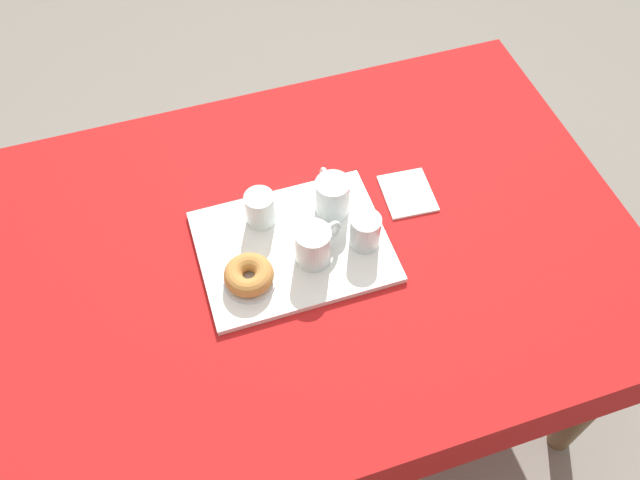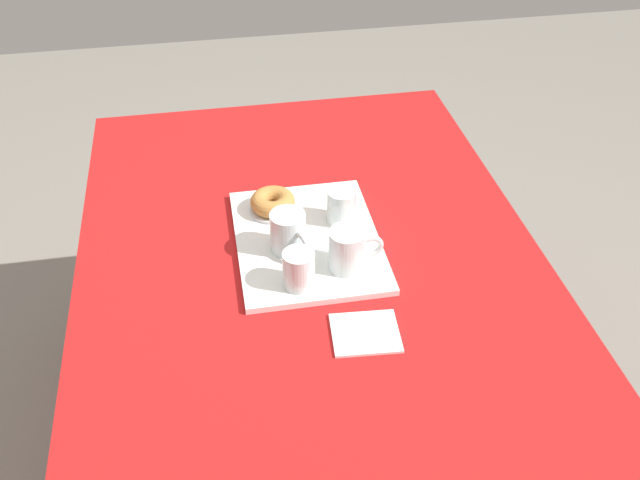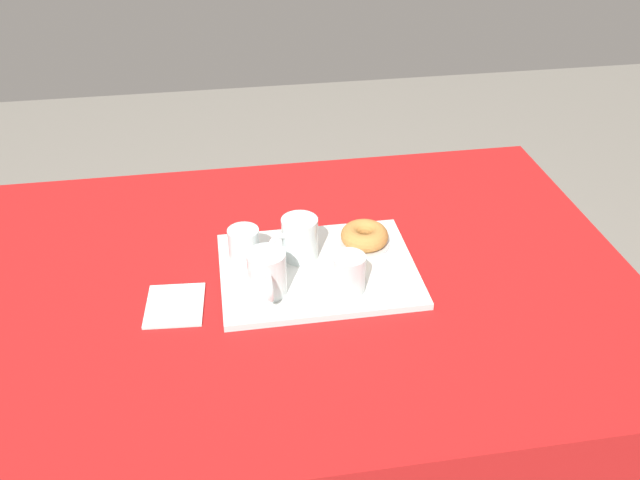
{
  "view_description": "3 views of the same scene",
  "coord_description": "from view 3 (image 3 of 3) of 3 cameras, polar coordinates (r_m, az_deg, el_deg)",
  "views": [
    {
      "loc": [
        -0.24,
        -0.78,
        1.92
      ],
      "look_at": [
        0.01,
        -0.02,
        0.77
      ],
      "focal_mm": 36.44,
      "sensor_mm": 36.0,
      "label": 1
    },
    {
      "loc": [
        1.17,
        -0.19,
        1.73
      ],
      "look_at": [
        0.01,
        0.02,
        0.79
      ],
      "focal_mm": 39.37,
      "sensor_mm": 36.0,
      "label": 2
    },
    {
      "loc": [
        0.14,
        1.15,
        1.6
      ],
      "look_at": [
        -0.06,
        -0.04,
        0.79
      ],
      "focal_mm": 38.23,
      "sensor_mm": 36.0,
      "label": 3
    }
  ],
  "objects": [
    {
      "name": "water_glass_near",
      "position": [
        1.44,
        -6.36,
        -0.67
      ],
      "size": [
        0.07,
        0.07,
        0.08
      ],
      "color": "silver",
      "rests_on": "serving_tray"
    },
    {
      "name": "tea_mug_left",
      "position": [
        1.45,
        -1.77,
        0.04
      ],
      "size": [
        0.11,
        0.08,
        0.09
      ],
      "color": "silver",
      "rests_on": "serving_tray"
    },
    {
      "name": "serving_tray",
      "position": [
        1.45,
        -0.19,
        -2.47
      ],
      "size": [
        0.41,
        0.32,
        0.01
      ],
      "primitive_type": "cube",
      "color": "white",
      "rests_on": "dining_table"
    },
    {
      "name": "tea_mug_right",
      "position": [
        1.35,
        -4.45,
        -2.92
      ],
      "size": [
        0.08,
        0.12,
        0.09
      ],
      "color": "silver",
      "rests_on": "serving_tray"
    },
    {
      "name": "water_glass_far",
      "position": [
        1.36,
        2.42,
        -2.94
      ],
      "size": [
        0.07,
        0.07,
        0.08
      ],
      "color": "silver",
      "rests_on": "serving_tray"
    },
    {
      "name": "donut_plate_left",
      "position": [
        1.51,
        3.71,
        -0.37
      ],
      "size": [
        0.11,
        0.11,
        0.01
      ],
      "primitive_type": "cylinder",
      "color": "silver",
      "rests_on": "serving_tray"
    },
    {
      "name": "dining_table",
      "position": [
        1.5,
        -1.87,
        -5.74
      ],
      "size": [
        1.44,
        1.02,
        0.74
      ],
      "color": "red",
      "rests_on": "ground"
    },
    {
      "name": "sugar_donut_left",
      "position": [
        1.5,
        3.74,
        0.37
      ],
      "size": [
        0.1,
        0.1,
        0.04
      ],
      "primitive_type": "torus",
      "color": "#BC7F3D",
      "rests_on": "donut_plate_left"
    },
    {
      "name": "paper_napkin",
      "position": [
        1.39,
        -12.05,
        -5.37
      ],
      "size": [
        0.12,
        0.14,
        0.01
      ],
      "primitive_type": "cube",
      "rotation": [
        0.0,
        0.0,
        -0.08
      ],
      "color": "white",
      "rests_on": "dining_table"
    }
  ]
}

